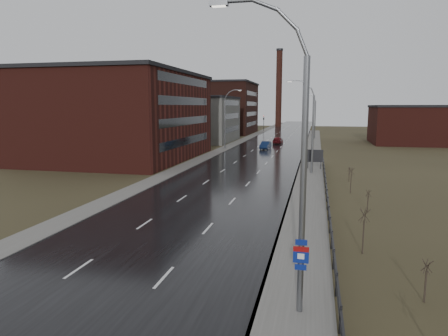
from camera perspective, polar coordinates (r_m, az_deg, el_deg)
The scene contains 25 objects.
ground at distance 17.96m, azimuth -20.81°, elevation -18.98°, with size 320.00×320.00×0.00m, color #2D2819.
road at distance 74.09m, azimuth 5.81°, elevation 2.42°, with size 14.00×300.00×0.06m, color black.
sidewalk_right at distance 48.74m, azimuth 12.13°, elevation -0.98°, with size 3.20×180.00×0.18m, color #595651.
curb_right at distance 48.78m, azimuth 10.34°, elevation -0.92°, with size 0.16×180.00×0.18m, color slate.
sidewalk_left at distance 75.54m, azimuth -0.37°, elevation 2.61°, with size 2.40×260.00×0.12m, color #595651.
warehouse_near at distance 65.46m, azimuth -14.57°, elevation 7.26°, with size 22.44×28.56×13.50m.
warehouse_mid at distance 95.08m, azimuth -3.63°, elevation 7.01°, with size 16.32×20.40×10.50m.
warehouse_far at distance 125.27m, azimuth -1.89°, elevation 8.59°, with size 26.52×24.48×15.50m.
building_right at distance 97.45m, azimuth 25.65°, elevation 5.62°, with size 18.36×16.32×8.50m.
smokestack at distance 163.93m, azimuth 7.85°, elevation 11.27°, with size 2.70×2.70×30.70m.
streetlight_main at distance 15.22m, azimuth 10.10°, elevation 0.57°, with size 3.91×0.29×12.11m.
streetlight_right_mid at distance 49.12m, azimuth 12.25°, elevation 5.84°, with size 3.36×0.28×11.35m.
streetlight_left at distance 76.98m, azimuth 0.34°, elevation 7.04°, with size 3.36×0.28×11.35m.
streetlight_right_far at distance 103.09m, azimuth 12.74°, elevation 7.27°, with size 3.36×0.28×11.35m.
guardrail at distance 32.27m, azimuth 14.65°, elevation -4.92°, with size 0.10×53.05×1.10m.
shrub_b at distance 19.34m, azimuth 26.87°, elevation -14.07°, with size 0.45×0.47×1.88m.
shrub_c at distance 23.81m, azimuth 19.32°, elevation -8.32°, with size 0.62×0.65×2.63m.
shrub_d at distance 33.16m, azimuth 19.87°, elevation -4.38°, with size 0.43×0.45×1.78m.
shrub_e at distance 39.72m, azimuth 17.69°, elevation -1.59°, with size 0.59×0.62×2.50m.
shrub_f at distance 45.88m, azimuth 17.45°, elevation -0.82°, with size 0.40×0.41×1.63m.
billboard at distance 53.04m, azimuth 12.82°, elevation 1.62°, with size 2.16×0.17×2.67m.
traffic_light_left at distance 134.21m, azimuth 5.71°, elevation 7.22°, with size 0.58×2.73×5.30m.
traffic_light_right at distance 133.11m, azimuth 12.60°, elevation 7.04°, with size 0.58×2.73×5.30m.
car_near at distance 77.43m, azimuth 5.96°, elevation 3.21°, with size 1.54×4.43×1.46m, color #0C1B3D.
car_far at distance 88.89m, azimuth 7.69°, elevation 3.94°, with size 1.88×4.67×1.59m, color #560E13.
Camera 1 is at (9.22, -13.06, 8.20)m, focal length 32.00 mm.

